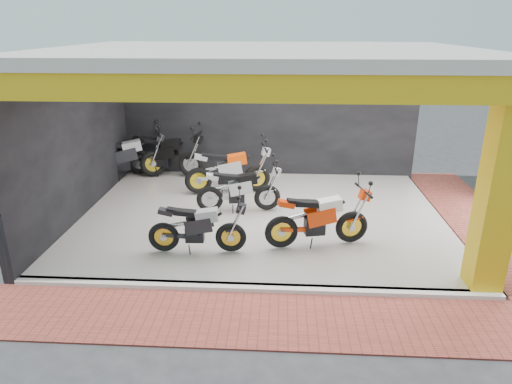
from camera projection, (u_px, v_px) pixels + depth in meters
The scene contains 17 objects.
ground at pixel (257, 261), 8.47m from camera, with size 80.00×80.00×0.00m, color #2D2D30.
showroom_floor at pixel (262, 216), 10.33m from camera, with size 8.00×6.00×0.10m, color silver.
showroom_ceiling at pixel (263, 53), 9.10m from camera, with size 8.40×6.40×0.20m, color beige.
back_wall at pixel (267, 116), 12.64m from camera, with size 8.20×0.20×3.50m, color black.
left_wall at pixel (75, 140), 9.97m from camera, with size 0.20×6.20×3.50m, color black.
corner_column at pixel (499, 190), 6.96m from camera, with size 0.50×0.50×3.50m, color gold.
header_beam_front at pixel (253, 87), 6.39m from camera, with size 8.40×0.30×0.40m, color gold.
header_beam_right at pixel (465, 69), 8.99m from camera, with size 0.30×6.40×0.40m, color gold.
floor_kerb at pixel (253, 288), 7.50m from camera, with size 8.00×0.20×0.10m, color silver.
paver_front at pixel (250, 319), 6.78m from camera, with size 9.00×1.40×0.03m, color brown.
paver_right at pixel (478, 222), 10.08m from camera, with size 1.40×7.00×0.03m, color brown.
moto_hero at pixel (353, 212), 8.72m from camera, with size 2.15×0.80×1.31m, color red, non-canonical shape.
moto_row_a at pixel (231, 223), 8.38m from camera, with size 1.93×0.72×1.18m, color black, non-canonical shape.
moto_row_b at pixel (267, 185), 10.29m from camera, with size 2.01×0.75×1.23m, color #B5B8BD, non-canonical shape.
moto_row_c at pixel (257, 166), 11.45m from camera, with size 2.27×0.84×1.39m, color #A8ABAF, non-canonical shape.
moto_row_d at pixel (190, 152), 12.51m from camera, with size 2.40×0.89×1.46m, color black, non-canonical shape.
moto_row_e at pixel (152, 152), 12.57m from camera, with size 2.40×0.89×1.46m, color black, non-canonical shape.
Camera 1 is at (0.42, -7.49, 4.13)m, focal length 32.00 mm.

